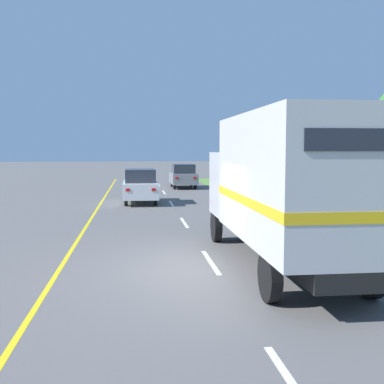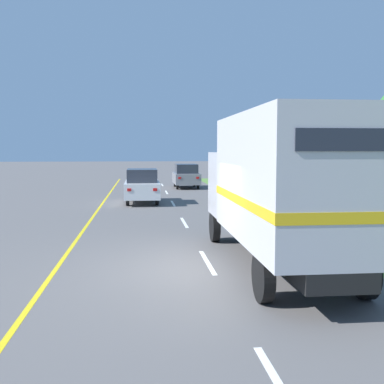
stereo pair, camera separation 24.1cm
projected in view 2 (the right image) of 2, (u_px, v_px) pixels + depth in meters
name	position (u px, v px, depth m)	size (l,w,h in m)	color
ground_plane	(211.00, 268.00, 11.59)	(200.00, 200.00, 0.00)	#5B5959
edge_line_yellow	(93.00, 216.00, 20.44)	(0.12, 51.16, 0.01)	yellow
centre_dash_near	(207.00, 262.00, 12.20)	(0.12, 2.60, 0.01)	white
centre_dash_mid_a	(184.00, 223.00, 18.73)	(0.12, 2.60, 0.01)	white
centre_dash_mid_b	(173.00, 203.00, 25.27)	(0.12, 2.60, 0.01)	white
centre_dash_far	(167.00, 192.00, 31.81)	(0.12, 2.60, 0.01)	white
centre_dash_farthest	(162.00, 185.00, 38.34)	(0.12, 2.60, 0.01)	white
horse_trailer_truck	(280.00, 185.00, 11.28)	(2.32, 8.03, 3.63)	black
lead_car_white	(142.00, 186.00, 25.48)	(1.80, 4.07, 1.81)	black
lead_car_grey_ahead	(186.00, 176.00, 35.36)	(1.80, 3.96, 1.76)	black
highway_sign	(374.00, 179.00, 17.13)	(1.94, 0.09, 2.82)	#9E9EA3
roadside_tree_mid	(313.00, 145.00, 28.50)	(3.61, 3.61, 4.93)	#4C3823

